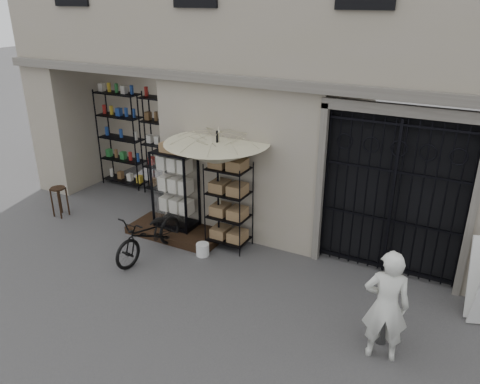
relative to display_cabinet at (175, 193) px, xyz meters
The scene contains 14 objects.
ground 3.12m from the display_cabinet, 34.49° to the right, with size 80.00×80.00×0.00m, color black.
main_building 4.95m from the display_cabinet, 43.09° to the left, with size 14.00×4.00×9.00m, color gray.
shop_recess 2.40m from the display_cabinet, 151.47° to the left, with size 3.00×1.70×3.00m, color black.
shop_shelving 2.66m from the display_cabinet, 142.39° to the left, with size 2.70×0.50×2.50m, color black.
iron_gate 4.30m from the display_cabinet, ahead, with size 2.50×0.21×3.00m.
step_platform 0.83m from the display_cabinet, 65.55° to the right, with size 2.00×0.90×0.15m, color black.
display_cabinet is the anchor object (origin of this frame).
wire_rack 1.28m from the display_cabinet, ahead, with size 0.83×0.64×1.76m.
market_umbrella 1.56m from the display_cabinet, ahead, with size 2.05×2.07×2.83m.
white_bucket 1.39m from the display_cabinet, 30.32° to the right, with size 0.25×0.25×0.24m, color silver.
bicycle 1.38m from the display_cabinet, 83.41° to the right, with size 0.60×0.90×1.72m, color black.
wooden_stool 2.91m from the display_cabinet, 168.10° to the right, with size 0.40×0.40×0.69m.
steel_bollard 4.85m from the display_cabinet, 17.79° to the right, with size 0.16×0.16×0.86m, color #525353.
shopkeeper 5.05m from the display_cabinet, 20.78° to the right, with size 0.61×1.67×0.40m, color silver.
Camera 1 is at (2.86, -5.54, 4.64)m, focal length 35.00 mm.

